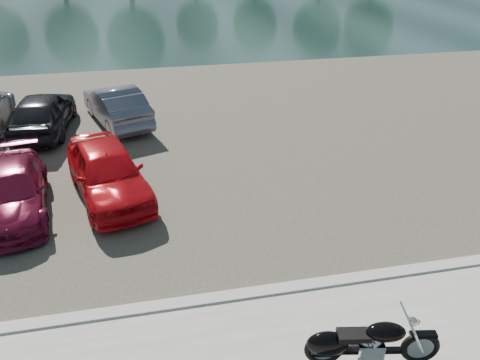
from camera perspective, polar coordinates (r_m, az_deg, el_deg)
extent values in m
cube|color=#9C9A93|center=(10.05, 4.16, -13.35)|extent=(60.00, 0.30, 0.14)
cube|color=#3E3932|center=(17.64, -3.60, 6.12)|extent=(60.00, 18.00, 0.04)
cube|color=#192E2D|center=(45.70, -9.29, 19.89)|extent=(120.00, 40.00, 0.00)
torus|color=black|center=(9.03, 21.08, -18.50)|extent=(0.69, 0.24, 0.68)
torus|color=black|center=(8.59, 10.19, -19.61)|extent=(0.69, 0.24, 0.68)
cylinder|color=#B2B2B7|center=(9.03, 21.08, -18.50)|extent=(0.46, 0.14, 0.46)
cylinder|color=#B2B2B7|center=(8.59, 10.19, -19.61)|extent=(0.46, 0.14, 0.46)
cylinder|color=silver|center=(8.71, 20.78, -17.71)|extent=(0.33, 0.11, 0.63)
cylinder|color=silver|center=(8.83, 20.33, -16.79)|extent=(0.33, 0.11, 0.63)
cylinder|color=silver|center=(8.44, 19.77, -15.56)|extent=(0.17, 0.74, 0.04)
sphere|color=silver|center=(8.53, 20.33, -15.88)|extent=(0.19, 0.19, 0.16)
sphere|color=silver|center=(8.55, 20.79, -15.83)|extent=(0.13, 0.13, 0.11)
cube|color=black|center=(8.82, 21.45, -17.12)|extent=(0.47, 0.22, 0.06)
cube|color=black|center=(8.82, 15.74, -19.39)|extent=(1.20, 0.32, 0.08)
cube|color=silver|center=(8.75, 15.47, -19.11)|extent=(0.50, 0.40, 0.34)
cylinder|color=silver|center=(8.64, 16.32, -18.15)|extent=(0.27, 0.22, 0.27)
cylinder|color=silver|center=(8.58, 14.97, -18.28)|extent=(0.27, 0.22, 0.27)
ellipsoid|color=black|center=(8.55, 17.35, -17.27)|extent=(0.73, 0.48, 0.32)
cube|color=black|center=(8.45, 13.70, -17.89)|extent=(0.59, 0.38, 0.10)
ellipsoid|color=black|center=(8.51, 10.61, -19.05)|extent=(0.78, 0.46, 0.50)
cube|color=black|center=(8.55, 10.22, -19.39)|extent=(0.43, 0.25, 0.30)
cylinder|color=silver|center=(8.88, 13.11, -19.11)|extent=(1.10, 0.29, 0.09)
cylinder|color=silver|center=(8.82, 13.17, -18.76)|extent=(1.10, 0.29, 0.09)
imported|color=maroon|center=(13.59, -26.12, -1.30)|extent=(2.34, 4.44, 1.23)
imported|color=red|center=(13.44, -15.85, 1.02)|extent=(2.86, 4.69, 1.49)
imported|color=black|center=(18.59, -22.93, 7.61)|extent=(2.01, 4.47, 1.49)
imported|color=slate|center=(18.58, -14.83, 8.84)|extent=(2.82, 4.59, 1.43)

